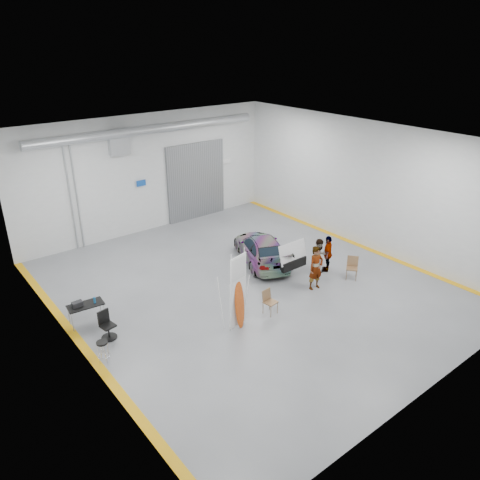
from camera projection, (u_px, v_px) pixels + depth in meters
ground at (247, 286)px, 19.20m from camera, size 16.00×16.00×0.00m
room_shell at (219, 177)px, 19.29m from camera, size 14.02×16.18×6.01m
sedan_car at (262, 249)px, 21.04m from camera, size 3.29×4.63×1.24m
person_a at (316, 268)px, 18.67m from camera, size 0.71×0.50×1.84m
person_b at (319, 257)px, 19.85m from camera, size 0.80×0.62×1.63m
person_c at (328, 253)px, 20.14m from camera, size 1.00×0.87×1.64m
surfboard_display at (238, 298)px, 15.99m from camera, size 0.82×0.35×2.95m
folding_chair_near at (270, 306)px, 17.21m from camera, size 0.50×0.52×0.93m
folding_chair_far at (351, 272)px, 19.66m from camera, size 0.63×0.73×0.96m
shop_stool at (103, 352)px, 14.61m from camera, size 0.38×0.38×0.75m
work_table at (83, 305)px, 16.38m from camera, size 1.28×0.73×1.00m
office_chair at (107, 326)px, 15.77m from camera, size 0.53×0.54×1.00m
trunk_lid at (292, 250)px, 19.42m from camera, size 1.45×0.88×0.04m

